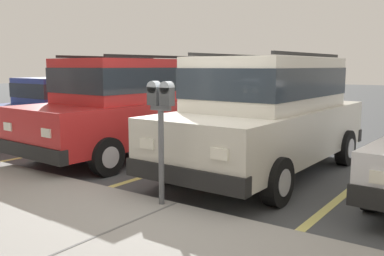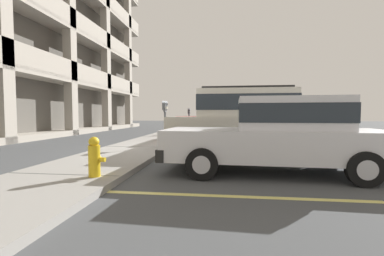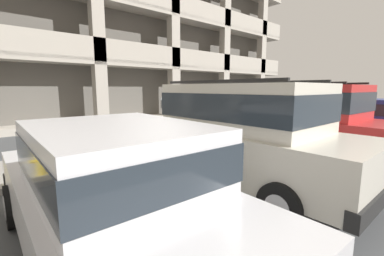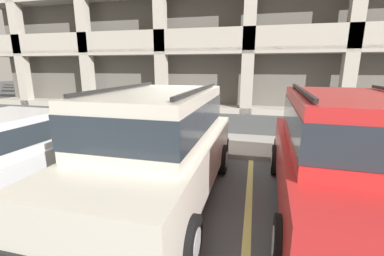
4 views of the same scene
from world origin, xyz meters
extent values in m
cube|color=#444749|center=(0.00, 0.00, -0.05)|extent=(80.00, 80.00, 0.10)
cube|color=gray|center=(0.00, 1.30, 0.06)|extent=(40.00, 2.20, 0.12)
cube|color=#606060|center=(0.00, 1.30, 0.12)|extent=(0.03, 2.16, 0.00)
cube|color=#606060|center=(4.00, 1.30, 0.12)|extent=(0.03, 2.16, 0.00)
cube|color=#606060|center=(8.00, 1.30, 0.12)|extent=(0.03, 2.16, 0.00)
cube|color=#DBD16B|center=(-1.51, -1.40, 0.00)|extent=(0.12, 4.80, 0.01)
cube|color=#DBD16B|center=(1.51, -1.40, 0.00)|extent=(0.12, 4.80, 0.01)
cube|color=#DBD16B|center=(4.53, -1.40, 0.00)|extent=(0.12, 4.80, 0.01)
cube|color=#DBD16B|center=(7.55, -1.40, 0.00)|extent=(0.12, 4.80, 0.01)
cube|color=beige|center=(-0.04, -2.22, 0.73)|extent=(1.89, 4.72, 0.80)
cube|color=beige|center=(-0.05, -2.27, 1.55)|extent=(1.65, 2.93, 0.84)
cube|color=#232B33|center=(-0.05, -2.27, 1.57)|extent=(1.68, 2.96, 0.46)
cube|color=black|center=(-0.02, 0.09, 0.45)|extent=(1.88, 0.18, 0.24)
cube|color=black|center=(-0.07, -4.53, 0.45)|extent=(1.88, 0.18, 0.24)
cube|color=silver|center=(0.55, 0.13, 0.81)|extent=(0.24, 0.03, 0.14)
cube|color=silver|center=(-0.59, 0.15, 0.81)|extent=(0.24, 0.03, 0.14)
cylinder|color=black|center=(0.87, -0.77, 0.33)|extent=(0.21, 0.66, 0.66)
cylinder|color=#B2B2B7|center=(0.87, -0.77, 0.33)|extent=(0.22, 0.37, 0.36)
cylinder|color=black|center=(-0.93, -0.75, 0.33)|extent=(0.21, 0.66, 0.66)
cylinder|color=#B2B2B7|center=(-0.93, -0.75, 0.33)|extent=(0.22, 0.37, 0.36)
cylinder|color=black|center=(0.84, -3.69, 0.33)|extent=(0.21, 0.66, 0.66)
cylinder|color=#B2B2B7|center=(0.84, -3.69, 0.33)|extent=(0.22, 0.37, 0.36)
cylinder|color=black|center=(-0.96, -3.67, 0.33)|extent=(0.21, 0.66, 0.66)
cylinder|color=#B2B2B7|center=(-0.96, -3.67, 0.33)|extent=(0.22, 0.37, 0.36)
cube|color=black|center=(0.64, -2.28, 2.01)|extent=(0.08, 2.62, 0.05)
cube|color=black|center=(-0.73, -2.26, 2.01)|extent=(0.08, 2.62, 0.05)
cube|color=silver|center=(-2.88, -2.60, 0.60)|extent=(1.89, 4.47, 0.60)
cube|color=silver|center=(-2.89, -2.90, 1.22)|extent=(1.58, 2.04, 0.64)
cube|color=#232B33|center=(-2.89, -2.90, 1.24)|extent=(1.61, 2.07, 0.35)
cube|color=black|center=(-2.78, -0.44, 0.42)|extent=(1.74, 0.24, 0.24)
cube|color=silver|center=(-2.26, -0.41, 0.66)|extent=(0.24, 0.04, 0.14)
cube|color=silver|center=(-3.31, -0.37, 0.66)|extent=(0.24, 0.04, 0.14)
cylinder|color=black|center=(-1.99, -1.27, 0.30)|extent=(0.19, 0.61, 0.60)
cylinder|color=#B2B2B7|center=(-1.99, -1.27, 0.30)|extent=(0.19, 0.34, 0.33)
cylinder|color=black|center=(-3.65, -1.20, 0.30)|extent=(0.19, 0.61, 0.60)
cylinder|color=#B2B2B7|center=(-3.65, -1.20, 0.30)|extent=(0.19, 0.34, 0.33)
cube|color=red|center=(2.89, -2.03, 0.73)|extent=(2.06, 4.78, 0.80)
cube|color=red|center=(2.89, -2.08, 1.55)|extent=(1.76, 2.99, 0.84)
cube|color=#232B33|center=(2.89, -2.08, 1.57)|extent=(1.78, 3.01, 0.46)
cube|color=black|center=(3.00, 0.28, 0.45)|extent=(1.88, 0.25, 0.24)
cube|color=silver|center=(3.57, 0.30, 0.81)|extent=(0.24, 0.04, 0.14)
cube|color=silver|center=(2.43, 0.35, 0.81)|extent=(0.24, 0.04, 0.14)
cylinder|color=black|center=(3.86, -0.62, 0.33)|extent=(0.23, 0.67, 0.66)
cylinder|color=#B2B2B7|center=(3.86, -0.62, 0.33)|extent=(0.24, 0.37, 0.36)
cylinder|color=black|center=(2.06, -0.53, 0.33)|extent=(0.23, 0.67, 0.66)
cylinder|color=#B2B2B7|center=(2.06, -0.53, 0.33)|extent=(0.24, 0.37, 0.36)
cylinder|color=black|center=(3.72, -3.53, 0.33)|extent=(0.23, 0.67, 0.66)
cylinder|color=#B2B2B7|center=(3.72, -3.53, 0.33)|extent=(0.24, 0.37, 0.36)
cylinder|color=black|center=(1.92, -3.44, 0.33)|extent=(0.23, 0.67, 0.66)
cylinder|color=#B2B2B7|center=(1.92, -3.44, 0.33)|extent=(0.24, 0.37, 0.36)
cube|color=black|center=(3.57, -2.11, 2.01)|extent=(0.17, 2.62, 0.05)
cube|color=black|center=(2.20, -2.05, 2.01)|extent=(0.17, 2.62, 0.05)
cube|color=navy|center=(6.09, -2.44, 0.60)|extent=(1.88, 4.47, 0.60)
cube|color=navy|center=(6.08, -2.74, 1.22)|extent=(1.58, 2.04, 0.64)
cube|color=#232B33|center=(6.08, -2.74, 1.24)|extent=(1.60, 2.07, 0.35)
cube|color=black|center=(6.18, -0.28, 0.42)|extent=(1.74, 0.23, 0.24)
cube|color=silver|center=(6.71, -0.26, 0.66)|extent=(0.24, 0.04, 0.14)
cube|color=silver|center=(5.66, -0.21, 0.66)|extent=(0.24, 0.04, 0.14)
cylinder|color=black|center=(6.98, -1.11, 0.30)|extent=(0.19, 0.61, 0.60)
cylinder|color=#B2B2B7|center=(6.98, -1.11, 0.30)|extent=(0.19, 0.34, 0.33)
cylinder|color=black|center=(5.31, -1.04, 0.30)|extent=(0.19, 0.61, 0.60)
cylinder|color=#B2B2B7|center=(5.31, -1.04, 0.30)|extent=(0.19, 0.34, 0.33)
cylinder|color=#595B60|center=(0.13, 0.35, 0.71)|extent=(0.07, 0.07, 1.18)
cube|color=#595B60|center=(0.13, 0.35, 1.33)|extent=(0.28, 0.06, 0.06)
cube|color=#424447|center=(0.03, 0.35, 1.47)|extent=(0.15, 0.11, 0.22)
cylinder|color=#9EA8B2|center=(0.03, 0.35, 1.58)|extent=(0.15, 0.11, 0.15)
cube|color=#B7B293|center=(0.03, 0.29, 1.43)|extent=(0.08, 0.01, 0.08)
cube|color=#424447|center=(0.23, 0.35, 1.47)|extent=(0.15, 0.11, 0.22)
cylinder|color=#9EA8B2|center=(0.23, 0.35, 1.58)|extent=(0.15, 0.11, 0.15)
cube|color=#B7B293|center=(0.23, 0.29, 1.43)|extent=(0.08, 0.01, 0.08)
cylinder|color=#47474C|center=(6.17, 0.34, 0.66)|extent=(0.07, 0.07, 1.08)
cube|color=#47474C|center=(6.17, 0.34, 1.23)|extent=(0.28, 0.06, 0.06)
cube|color=#424447|center=(6.07, 0.34, 1.37)|extent=(0.15, 0.11, 0.22)
cylinder|color=#9EA8B2|center=(6.07, 0.34, 1.48)|extent=(0.15, 0.11, 0.15)
cube|color=#B7B293|center=(6.07, 0.28, 1.33)|extent=(0.08, 0.01, 0.08)
cube|color=#424447|center=(6.27, 0.34, 1.37)|extent=(0.15, 0.11, 0.22)
cylinder|color=#9EA8B2|center=(6.27, 0.34, 1.48)|extent=(0.15, 0.11, 0.15)
cube|color=#B7B293|center=(6.27, 0.28, 1.33)|extent=(0.08, 0.01, 0.08)
cube|color=#5C5851|center=(1.10, 12.51, 6.00)|extent=(31.36, 8.80, 12.00)
cube|color=#A8A093|center=(1.10, 11.91, 0.15)|extent=(32.00, 10.00, 0.30)
cube|color=#A8A093|center=(1.10, 11.91, 3.15)|extent=(32.00, 10.00, 0.30)
cube|color=#A8A093|center=(1.10, 7.01, 3.70)|extent=(32.00, 0.20, 1.10)
cube|color=#A8A093|center=(1.10, 11.91, 6.15)|extent=(32.00, 10.00, 0.30)
cube|color=#A8A093|center=(5.67, 7.16, 6.00)|extent=(0.60, 0.50, 12.00)
cube|color=#A8A093|center=(10.24, 7.16, 6.00)|extent=(0.60, 0.50, 12.00)
cube|color=#A8A093|center=(14.81, 7.16, 6.00)|extent=(0.60, 0.50, 12.00)
camera|label=1|loc=(-3.19, 4.33, 1.83)|focal=40.00mm
camera|label=2|loc=(-8.29, -1.58, 1.21)|focal=24.00mm
camera|label=3|loc=(-4.01, -5.29, 1.90)|focal=24.00mm
camera|label=4|loc=(1.51, -6.26, 2.36)|focal=24.00mm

